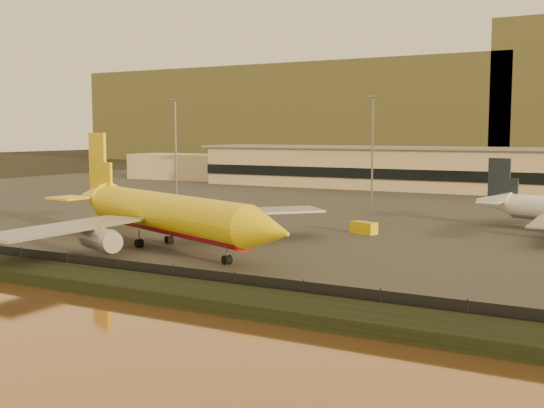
{
  "coord_description": "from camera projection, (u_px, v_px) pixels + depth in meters",
  "views": [
    {
      "loc": [
        47.25,
        -72.23,
        17.0
      ],
      "look_at": [
        0.59,
        12.0,
        6.89
      ],
      "focal_mm": 45.0,
      "sensor_mm": 36.0,
      "label": 1
    }
  ],
  "objects": [
    {
      "name": "ground",
      "position": [
        223.0,
        266.0,
        87.39
      ],
      "size": [
        900.0,
        900.0,
        0.0
      ],
      "primitive_type": "plane",
      "color": "black",
      "rests_on": "ground"
    },
    {
      "name": "embankment",
      "position": [
        135.0,
        286.0,
        72.52
      ],
      "size": [
        320.0,
        7.0,
        1.4
      ],
      "primitive_type": "cube",
      "color": "black",
      "rests_on": "ground"
    },
    {
      "name": "tarmac",
      "position": [
        431.0,
        201.0,
        170.02
      ],
      "size": [
        320.0,
        220.0,
        0.2
      ],
      "primitive_type": "cube",
      "color": "#2D2D2D",
      "rests_on": "ground"
    },
    {
      "name": "perimeter_fence",
      "position": [
        159.0,
        274.0,
        75.94
      ],
      "size": [
        300.0,
        0.05,
        2.2
      ],
      "primitive_type": "cube",
      "color": "black",
      "rests_on": "tarmac"
    },
    {
      "name": "terminal_building",
      "position": [
        412.0,
        169.0,
        202.95
      ],
      "size": [
        202.0,
        25.0,
        12.6
      ],
      "color": "#C7AC8A",
      "rests_on": "tarmac"
    },
    {
      "name": "apron_light_masts",
      "position": [
        476.0,
        139.0,
        143.76
      ],
      "size": [
        152.2,
        12.2,
        25.4
      ],
      "color": "slate",
      "rests_on": "tarmac"
    },
    {
      "name": "distant_hills",
      "position": [
        517.0,
        107.0,
        389.89
      ],
      "size": [
        470.0,
        160.0,
        70.0
      ],
      "color": "brown",
      "rests_on": "ground"
    },
    {
      "name": "dhl_cargo_jet",
      "position": [
        164.0,
        214.0,
        98.85
      ],
      "size": [
        53.94,
        51.04,
        16.79
      ],
      "rotation": [
        0.0,
        0.0,
        -0.39
      ],
      "color": "yellow",
      "rests_on": "tarmac"
    },
    {
      "name": "gse_vehicle_yellow",
      "position": [
        364.0,
        228.0,
        113.45
      ],
      "size": [
        4.84,
        3.23,
        2.0
      ],
      "primitive_type": "cube",
      "rotation": [
        0.0,
        0.0,
        -0.3
      ],
      "color": "yellow",
      "rests_on": "tarmac"
    },
    {
      "name": "gse_vehicle_white",
      "position": [
        258.0,
        225.0,
        117.03
      ],
      "size": [
        4.54,
        3.19,
        1.87
      ],
      "primitive_type": "cube",
      "rotation": [
        0.0,
        0.0,
        0.35
      ],
      "color": "white",
      "rests_on": "tarmac"
    }
  ]
}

